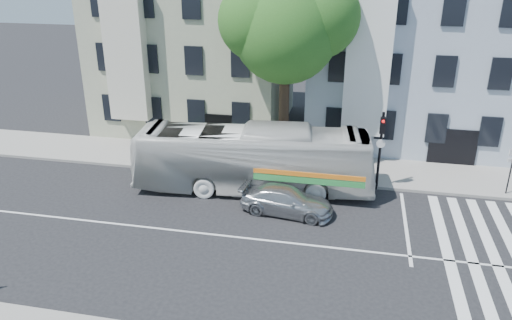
# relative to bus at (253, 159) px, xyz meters

# --- Properties ---
(ground) EXTENTS (120.00, 120.00, 0.00)m
(ground) POSITION_rel_bus_xyz_m (0.95, -4.76, -1.67)
(ground) COLOR black
(ground) RESTS_ON ground
(sidewalk_far) EXTENTS (80.00, 4.00, 0.15)m
(sidewalk_far) POSITION_rel_bus_xyz_m (0.95, 3.24, -1.59)
(sidewalk_far) COLOR gray
(sidewalk_far) RESTS_ON ground
(building_left) EXTENTS (12.00, 10.00, 11.00)m
(building_left) POSITION_rel_bus_xyz_m (-6.05, 10.24, 3.83)
(building_left) COLOR #9DA086
(building_left) RESTS_ON ground
(building_right) EXTENTS (12.00, 10.00, 11.00)m
(building_right) POSITION_rel_bus_xyz_m (7.95, 10.24, 3.83)
(building_right) COLOR #A4B3C3
(building_right) RESTS_ON ground
(street_tree) EXTENTS (7.30, 5.90, 11.10)m
(street_tree) POSITION_rel_bus_xyz_m (1.01, 3.98, 6.16)
(street_tree) COLOR #2D2116
(street_tree) RESTS_ON ground
(bus) EXTENTS (4.04, 12.19, 3.33)m
(bus) POSITION_rel_bus_xyz_m (0.00, 0.00, 0.00)
(bus) COLOR silver
(bus) RESTS_ON ground
(sedan) EXTENTS (2.27, 4.51, 1.26)m
(sedan) POSITION_rel_bus_xyz_m (2.05, -2.16, -1.04)
(sedan) COLOR #B5B8BD
(sedan) RESTS_ON ground
(hedge) EXTENTS (8.48, 2.63, 0.70)m
(hedge) POSITION_rel_bus_xyz_m (-2.17, 2.04, -1.17)
(hedge) COLOR #285C1D
(hedge) RESTS_ON sidewalk_far
(traffic_signal) EXTENTS (0.43, 0.53, 4.12)m
(traffic_signal) POSITION_rel_bus_xyz_m (6.20, 1.18, 0.99)
(traffic_signal) COLOR black
(traffic_signal) RESTS_ON ground
(far_sign_pole) EXTENTS (0.45, 0.21, 2.51)m
(far_sign_pole) POSITION_rel_bus_xyz_m (12.52, 1.82, 0.08)
(far_sign_pole) COLOR black
(far_sign_pole) RESTS_ON sidewalk_far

